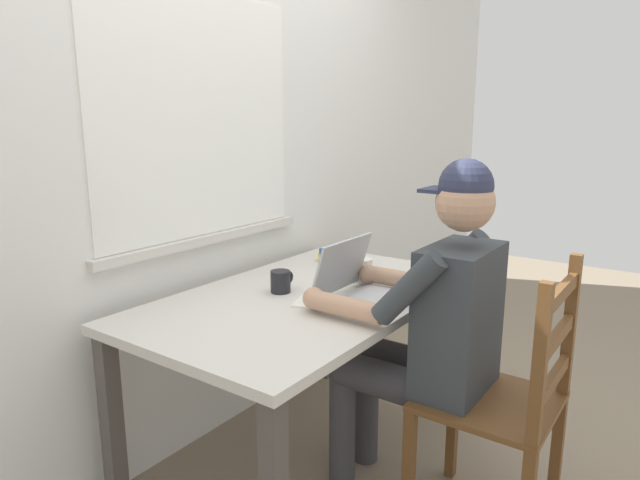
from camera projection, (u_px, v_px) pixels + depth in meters
name	position (u px, v px, depth m)	size (l,w,h in m)	color
ground_plane	(309.00, 457.00, 2.31)	(8.00, 8.00, 0.00)	gray
back_wall	(212.00, 139.00, 2.31)	(6.00, 0.08, 2.60)	silver
desk	(308.00, 315.00, 2.18)	(1.41, 0.84, 0.71)	beige
seated_person	(428.00, 321.00, 1.91)	(0.50, 0.60, 1.26)	#33383D
wooden_chair	(505.00, 404.00, 1.80)	(0.42, 0.42, 0.96)	brown
laptop	(361.00, 287.00, 2.07)	(0.33, 0.30, 0.23)	#ADAFB2
computer_mouse	(407.00, 285.00, 2.22)	(0.06, 0.10, 0.03)	#ADAFB2
coffee_mug_white	(362.00, 270.00, 2.30)	(0.13, 0.09, 0.10)	white
coffee_mug_dark	(281.00, 281.00, 2.17)	(0.12, 0.08, 0.09)	black
book_stack_main	(340.00, 254.00, 2.64)	(0.21, 0.17, 0.07)	gold
paper_pile_near_laptop	(333.00, 257.00, 2.72)	(0.19, 0.14, 0.01)	silver
paper_pile_back_corner	(319.00, 301.00, 2.06)	(0.19, 0.16, 0.01)	white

